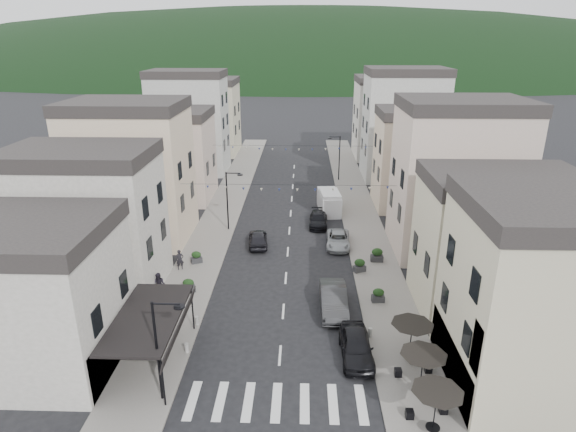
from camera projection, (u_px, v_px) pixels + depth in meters
name	position (u px, v px, depth m)	size (l,w,h in m)	color
ground	(274.00, 431.00, 23.67)	(700.00, 700.00, 0.00)	black
sidewalk_left	(224.00, 209.00, 53.81)	(4.00, 76.00, 0.12)	slate
sidewalk_right	(358.00, 210.00, 53.37)	(4.00, 76.00, 0.12)	slate
hill_backdrop	(302.00, 66.00, 304.36)	(640.00, 360.00, 70.00)	black
boutique_building	(7.00, 303.00, 27.40)	(12.00, 8.00, 8.00)	#ADA99F
bistro_building	(553.00, 305.00, 25.23)	(10.00, 8.00, 10.00)	beige
boutique_awning	(152.00, 318.00, 27.47)	(3.77, 7.50, 3.28)	black
buildings_row_left	(171.00, 144.00, 57.27)	(10.20, 54.16, 14.00)	#ADA99F
buildings_row_right	(418.00, 146.00, 55.26)	(10.20, 54.16, 14.50)	beige
cafe_terrace	(423.00, 359.00, 25.24)	(2.50, 8.10, 2.53)	black
streetlamp_left_near	(162.00, 341.00, 24.41)	(1.70, 0.56, 6.00)	black
streetlamp_left_far	(230.00, 195.00, 46.87)	(1.70, 0.56, 6.00)	black
streetlamp_right_far	(337.00, 153.00, 63.37)	(1.70, 0.56, 6.00)	black
bollards	(280.00, 355.00, 28.67)	(11.66, 10.26, 0.60)	gray
bunting_near	(288.00, 189.00, 42.27)	(19.00, 0.28, 0.62)	black
bunting_far	(292.00, 149.00, 57.24)	(19.00, 0.28, 0.62)	black
parked_car_a	(356.00, 346.00, 28.87)	(1.87, 4.66, 1.59)	black
parked_car_b	(334.00, 300.00, 33.81)	(1.81, 5.20, 1.71)	#2D2E30
parked_car_c	(338.00, 240.00, 44.27)	(2.12, 4.59, 1.28)	#989CA0
parked_car_d	(318.00, 220.00, 49.13)	(1.79, 4.41, 1.28)	black
parked_car_e	(258.00, 238.00, 44.39)	(1.69, 4.20, 1.43)	black
delivery_van	(329.00, 201.00, 52.77)	(2.52, 5.30, 2.46)	silver
pedestrian_a	(180.00, 260.00, 39.56)	(0.62, 0.41, 1.70)	black
pedestrian_b	(159.00, 285.00, 35.38)	(0.91, 0.71, 1.88)	black
planter_la	(189.00, 286.00, 36.11)	(1.10, 0.87, 1.09)	#313234
planter_lb	(196.00, 257.00, 40.81)	(1.06, 0.85, 1.04)	#2E2E31
planter_ra	(378.00, 295.00, 34.83)	(0.95, 0.53, 1.05)	#2D2D30
planter_rb	(360.00, 265.00, 39.29)	(1.12, 0.89, 1.11)	#323235
planter_rc	(377.00, 255.00, 41.08)	(1.07, 0.60, 1.19)	#2B2B2D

